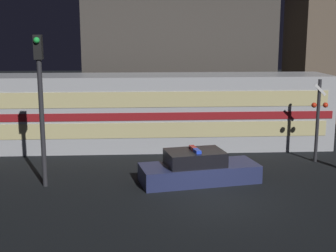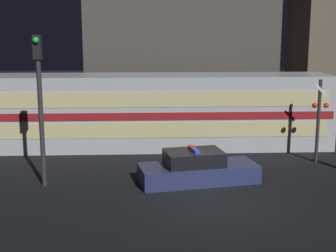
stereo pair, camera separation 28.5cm
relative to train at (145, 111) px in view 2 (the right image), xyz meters
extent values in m
plane|color=black|center=(2.47, -8.14, -1.89)|extent=(120.00, 120.00, 0.00)
cube|color=#B7BABF|center=(0.00, 0.01, 0.00)|extent=(19.04, 3.07, 3.77)
cube|color=maroon|center=(0.00, -1.54, 0.00)|extent=(18.66, 0.03, 0.38)
cube|color=beige|center=(0.00, -1.54, -0.68)|extent=(18.09, 0.02, 0.75)
cube|color=beige|center=(0.00, -1.54, 0.83)|extent=(18.09, 0.02, 0.75)
cube|color=navy|center=(2.14, -5.98, -1.53)|extent=(4.92, 2.60, 0.71)
cube|color=black|center=(1.95, -6.01, -0.89)|extent=(2.49, 1.94, 0.57)
cube|color=blue|center=(2.00, -6.27, -0.54)|extent=(0.29, 0.56, 0.12)
cube|color=red|center=(1.90, -5.75, -0.54)|extent=(0.29, 0.56, 0.12)
cylinder|color=#2D2D33|center=(7.89, -3.33, 0.02)|extent=(0.15, 0.15, 3.82)
sphere|color=red|center=(7.63, -3.47, 0.79)|extent=(0.24, 0.24, 0.24)
sphere|color=red|center=(8.16, -3.47, 0.79)|extent=(0.24, 0.24, 0.24)
cube|color=white|center=(7.89, -3.42, 1.47)|extent=(0.58, 0.03, 0.58)
cylinder|color=#2D2D33|center=(-3.91, -6.17, 0.56)|extent=(0.18, 0.18, 4.90)
cube|color=black|center=(-3.91, -6.17, 3.46)|extent=(0.30, 0.30, 0.90)
sphere|color=green|center=(-3.91, -6.37, 3.71)|extent=(0.23, 0.23, 0.23)
cube|color=#47423D|center=(2.27, 7.47, 2.69)|extent=(11.72, 6.90, 9.15)
camera|label=1|loc=(-0.21, -23.83, 3.96)|focal=50.00mm
camera|label=2|loc=(0.08, -23.85, 3.96)|focal=50.00mm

